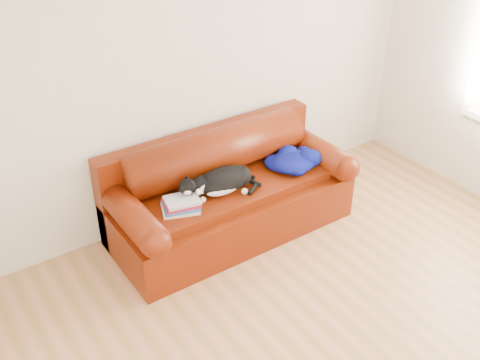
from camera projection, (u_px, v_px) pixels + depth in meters
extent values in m
plane|color=olive|center=(353.00, 329.00, 4.05)|extent=(4.50, 4.50, 0.00)
cube|color=beige|center=(204.00, 74.00, 4.77)|extent=(4.50, 0.02, 2.60)
cube|color=#421002|center=(230.00, 210.00, 4.96)|extent=(2.10, 0.90, 0.42)
cube|color=#421002|center=(233.00, 189.00, 4.79)|extent=(1.66, 0.62, 0.10)
cylinder|color=black|center=(155.00, 287.00, 4.38)|extent=(0.06, 0.06, 0.05)
cylinder|color=black|center=(333.00, 210.00, 5.27)|extent=(0.06, 0.06, 0.05)
cylinder|color=black|center=(120.00, 244.00, 4.84)|extent=(0.06, 0.06, 0.05)
cylinder|color=black|center=(289.00, 180.00, 5.73)|extent=(0.06, 0.06, 0.05)
cube|color=#421002|center=(208.00, 171.00, 5.10)|extent=(2.10, 0.18, 0.85)
cylinder|color=#421002|center=(214.00, 152.00, 4.88)|extent=(1.70, 0.40, 0.40)
cylinder|color=#421002|center=(130.00, 213.00, 4.34)|extent=(0.24, 0.88, 0.24)
sphere|color=#421002|center=(156.00, 243.00, 4.03)|extent=(0.24, 0.24, 0.24)
cylinder|color=#421002|center=(313.00, 148.00, 5.23)|extent=(0.24, 0.88, 0.24)
sphere|color=#421002|center=(346.00, 168.00, 4.92)|extent=(0.24, 0.24, 0.24)
cube|color=beige|center=(181.00, 208.00, 4.44)|extent=(0.35, 0.31, 0.02)
cube|color=white|center=(181.00, 208.00, 4.44)|extent=(0.33, 0.29, 0.02)
cube|color=#1F65A9|center=(181.00, 206.00, 4.43)|extent=(0.33, 0.29, 0.02)
cube|color=white|center=(181.00, 206.00, 4.43)|extent=(0.32, 0.27, 0.02)
cube|color=#AF1434|center=(181.00, 203.00, 4.42)|extent=(0.32, 0.27, 0.02)
cube|color=white|center=(181.00, 203.00, 4.42)|extent=(0.30, 0.26, 0.02)
cube|color=#B7B9BE|center=(181.00, 200.00, 4.40)|extent=(0.30, 0.25, 0.02)
cube|color=white|center=(181.00, 200.00, 4.40)|extent=(0.29, 0.24, 0.02)
ellipsoid|color=black|center=(224.00, 180.00, 4.64)|extent=(0.53, 0.36, 0.20)
ellipsoid|color=white|center=(224.00, 188.00, 4.60)|extent=(0.36, 0.22, 0.13)
ellipsoid|color=white|center=(203.00, 186.00, 4.54)|extent=(0.16, 0.15, 0.13)
ellipsoid|color=black|center=(240.00, 177.00, 4.70)|extent=(0.23, 0.23, 0.17)
ellipsoid|color=black|center=(186.00, 182.00, 4.50)|extent=(0.17, 0.16, 0.13)
ellipsoid|color=white|center=(187.00, 186.00, 4.47)|extent=(0.08, 0.07, 0.05)
sphere|color=#BF7272|center=(185.00, 187.00, 4.45)|extent=(0.02, 0.02, 0.02)
cone|color=black|center=(189.00, 177.00, 4.44)|extent=(0.06, 0.06, 0.06)
cone|color=black|center=(187.00, 173.00, 4.50)|extent=(0.06, 0.06, 0.06)
cylinder|color=black|center=(253.00, 182.00, 4.74)|extent=(0.08, 0.18, 0.04)
sphere|color=white|center=(199.00, 197.00, 4.56)|extent=(0.05, 0.05, 0.05)
sphere|color=white|center=(244.00, 191.00, 4.63)|extent=(0.05, 0.05, 0.05)
ellipsoid|color=#060244|center=(293.00, 161.00, 4.97)|extent=(0.41, 0.37, 0.13)
ellipsoid|color=#060244|center=(309.00, 158.00, 5.00)|extent=(0.26, 0.22, 0.15)
ellipsoid|color=#060244|center=(279.00, 163.00, 4.98)|extent=(0.25, 0.29, 0.10)
ellipsoid|color=#060244|center=(288.00, 153.00, 5.07)|extent=(0.21, 0.17, 0.15)
ellipsoid|color=#060244|center=(297.00, 169.00, 4.89)|extent=(0.16, 0.17, 0.10)
ellipsoid|color=silver|center=(304.00, 160.00, 4.95)|extent=(0.18, 0.06, 0.04)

